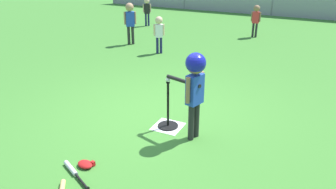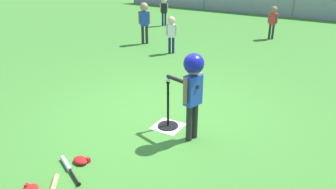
{
  "view_description": "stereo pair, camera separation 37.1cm",
  "coord_description": "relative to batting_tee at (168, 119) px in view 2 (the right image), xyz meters",
  "views": [
    {
      "loc": [
        2.36,
        -4.47,
        2.56
      ],
      "look_at": [
        0.32,
        -0.29,
        0.55
      ],
      "focal_mm": 35.84,
      "sensor_mm": 36.0,
      "label": 1
    },
    {
      "loc": [
        2.68,
        -4.29,
        2.56
      ],
      "look_at": [
        0.32,
        -0.29,
        0.55
      ],
      "focal_mm": 35.84,
      "sensor_mm": 36.0,
      "label": 2
    }
  ],
  "objects": [
    {
      "name": "home_plate",
      "position": [
        0.0,
        0.0,
        -0.12
      ],
      "size": [
        0.44,
        0.44,
        0.01
      ],
      "primitive_type": "cube",
      "color": "white",
      "rests_on": "ground_plane"
    },
    {
      "name": "spare_bat_wood",
      "position": [
        -0.36,
        -2.0,
        -0.1
      ],
      "size": [
        0.47,
        0.6,
        0.06
      ],
      "color": "#DBB266",
      "rests_on": "ground_plane"
    },
    {
      "name": "spare_bat_silver",
      "position": [
        -0.54,
        -1.6,
        -0.1
      ],
      "size": [
        0.62,
        0.35,
        0.06
      ],
      "color": "silver",
      "rests_on": "ground_plane"
    },
    {
      "name": "ground_plane",
      "position": [
        -0.32,
        0.29,
        -0.13
      ],
      "size": [
        60.0,
        60.0,
        0.0
      ],
      "primitive_type": "plane",
      "color": "#3D7A2D"
    },
    {
      "name": "fielder_deep_right",
      "position": [
        -0.11,
        6.51,
        0.52
      ],
      "size": [
        0.3,
        0.2,
        1.0
      ],
      "color": "#262626",
      "rests_on": "ground_plane"
    },
    {
      "name": "fielder_near_left",
      "position": [
        -4.02,
        6.53,
        0.51
      ],
      "size": [
        0.26,
        0.2,
        0.99
      ],
      "color": "#191E4C",
      "rests_on": "ground_plane"
    },
    {
      "name": "outfield_fence",
      "position": [
        -0.32,
        10.65,
        0.49
      ],
      "size": [
        16.06,
        0.06,
        1.15
      ],
      "color": "slate",
      "rests_on": "ground_plane"
    },
    {
      "name": "fielder_deep_center",
      "position": [
        -3.18,
        4.04,
        0.64
      ],
      "size": [
        0.29,
        0.26,
        1.19
      ],
      "color": "#262626",
      "rests_on": "ground_plane"
    },
    {
      "name": "fielder_near_right",
      "position": [
        -2.0,
        3.57,
        0.51
      ],
      "size": [
        0.26,
        0.2,
        0.98
      ],
      "color": "#191E4C",
      "rests_on": "ground_plane"
    },
    {
      "name": "batter_child",
      "position": [
        0.48,
        -0.14,
        0.8
      ],
      "size": [
        0.64,
        0.36,
        1.3
      ],
      "color": "#262626",
      "rests_on": "ground_plane"
    },
    {
      "name": "baseball_on_tee",
      "position": [
        0.0,
        0.0,
        0.67
      ],
      "size": [
        0.07,
        0.07,
        0.07
      ],
      "primitive_type": "sphere",
      "color": "white",
      "rests_on": "batting_tee"
    },
    {
      "name": "batting_tee",
      "position": [
        0.0,
        0.0,
        0.0
      ],
      "size": [
        0.32,
        0.32,
        0.76
      ],
      "color": "black",
      "rests_on": "ground_plane"
    },
    {
      "name": "glove_tossed_aside",
      "position": [
        -0.49,
        -1.42,
        -0.09
      ],
      "size": [
        0.25,
        0.2,
        0.07
      ],
      "color": "#B21919",
      "rests_on": "ground_plane"
    }
  ]
}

